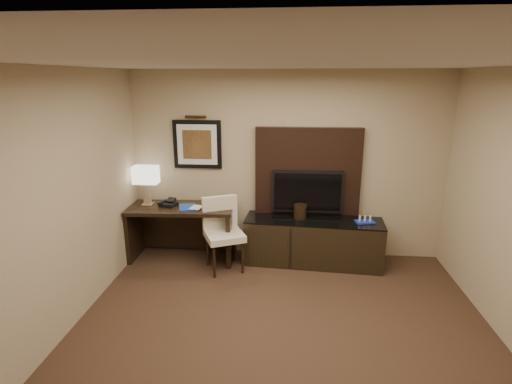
# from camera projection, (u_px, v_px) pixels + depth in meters

# --- Properties ---
(floor) EXTENTS (4.50, 5.00, 0.01)m
(floor) POSITION_uv_depth(u_px,v_px,m) (281.00, 363.00, 3.76)
(floor) COLOR #372318
(floor) RESTS_ON ground
(ceiling) EXTENTS (4.50, 5.00, 0.01)m
(ceiling) POSITION_uv_depth(u_px,v_px,m) (287.00, 62.00, 3.00)
(ceiling) COLOR silver
(ceiling) RESTS_ON wall_back
(wall_back) EXTENTS (4.50, 0.01, 2.70)m
(wall_back) POSITION_uv_depth(u_px,v_px,m) (287.00, 166.00, 5.77)
(wall_back) COLOR tan
(wall_back) RESTS_ON floor
(wall_left) EXTENTS (0.01, 5.00, 2.70)m
(wall_left) POSITION_uv_depth(u_px,v_px,m) (32.00, 221.00, 3.57)
(wall_left) COLOR tan
(wall_left) RESTS_ON floor
(desk) EXTENTS (1.53, 0.72, 0.80)m
(desk) POSITION_uv_depth(u_px,v_px,m) (182.00, 233.00, 5.83)
(desk) COLOR black
(desk) RESTS_ON floor
(credenza) EXTENTS (1.96, 0.67, 0.66)m
(credenza) POSITION_uv_depth(u_px,v_px,m) (313.00, 242.00, 5.69)
(credenza) COLOR black
(credenza) RESTS_ON floor
(tv_wall_panel) EXTENTS (1.50, 0.12, 1.30)m
(tv_wall_panel) POSITION_uv_depth(u_px,v_px,m) (308.00, 173.00, 5.71)
(tv_wall_panel) COLOR black
(tv_wall_panel) RESTS_ON wall_back
(tv) EXTENTS (1.00, 0.08, 0.60)m
(tv) POSITION_uv_depth(u_px,v_px,m) (307.00, 191.00, 5.69)
(tv) COLOR black
(tv) RESTS_ON tv_wall_panel
(artwork) EXTENTS (0.70, 0.04, 0.70)m
(artwork) POSITION_uv_depth(u_px,v_px,m) (197.00, 144.00, 5.78)
(artwork) COLOR black
(artwork) RESTS_ON wall_back
(picture_light) EXTENTS (0.04, 0.04, 0.30)m
(picture_light) POSITION_uv_depth(u_px,v_px,m) (196.00, 117.00, 5.63)
(picture_light) COLOR #442F15
(picture_light) RESTS_ON wall_back
(desk_chair) EXTENTS (0.68, 0.72, 1.03)m
(desk_chair) POSITION_uv_depth(u_px,v_px,m) (224.00, 235.00, 5.46)
(desk_chair) COLOR beige
(desk_chair) RESTS_ON floor
(table_lamp) EXTENTS (0.37, 0.28, 0.54)m
(table_lamp) POSITION_uv_depth(u_px,v_px,m) (147.00, 187.00, 5.73)
(table_lamp) COLOR #A08264
(table_lamp) RESTS_ON desk
(desk_phone) EXTENTS (0.26, 0.24, 0.11)m
(desk_phone) POSITION_uv_depth(u_px,v_px,m) (169.00, 202.00, 5.72)
(desk_phone) COLOR black
(desk_phone) RESTS_ON desk
(blue_folder) EXTENTS (0.31, 0.36, 0.02)m
(blue_folder) POSITION_uv_depth(u_px,v_px,m) (188.00, 207.00, 5.65)
(blue_folder) COLOR #173D99
(blue_folder) RESTS_ON desk
(book) EXTENTS (0.16, 0.05, 0.21)m
(book) POSITION_uv_depth(u_px,v_px,m) (191.00, 201.00, 5.62)
(book) COLOR #BEB695
(book) RESTS_ON desk
(ice_bucket) EXTENTS (0.23, 0.23, 0.21)m
(ice_bucket) POSITION_uv_depth(u_px,v_px,m) (300.00, 212.00, 5.62)
(ice_bucket) COLOR black
(ice_bucket) RESTS_ON credenza
(minibar_tray) EXTENTS (0.28, 0.20, 0.09)m
(minibar_tray) POSITION_uv_depth(u_px,v_px,m) (365.00, 219.00, 5.48)
(minibar_tray) COLOR #1C2FB8
(minibar_tray) RESTS_ON credenza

